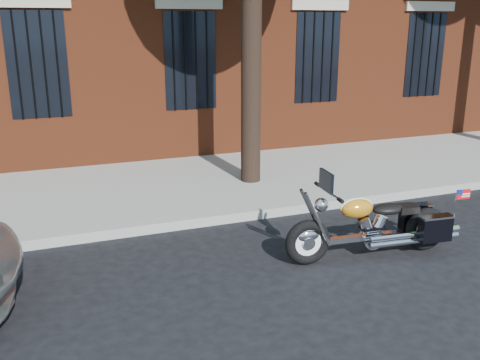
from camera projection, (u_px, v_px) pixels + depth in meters
name	position (u px, v px, depth m)	size (l,w,h in m)	color
ground	(296.00, 251.00, 7.24)	(120.00, 120.00, 0.00)	black
curb	(257.00, 213.00, 8.46)	(40.00, 0.16, 0.15)	gray
sidewalk	(219.00, 182.00, 10.14)	(40.00, 3.60, 0.15)	gray
motorcycle	(378.00, 227.00, 6.98)	(2.39, 0.81, 1.22)	black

